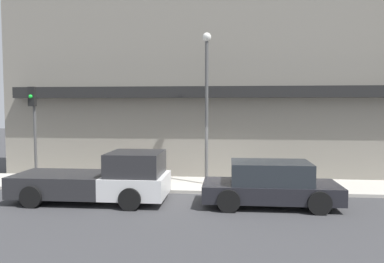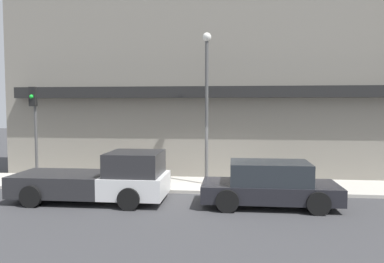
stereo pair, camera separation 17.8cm
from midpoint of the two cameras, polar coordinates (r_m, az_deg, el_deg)
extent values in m
plane|color=#38383A|center=(14.50, 2.14, -9.52)|extent=(80.00, 80.00, 0.00)
cube|color=#B7B2A8|center=(15.87, 2.44, -8.13)|extent=(36.00, 2.83, 0.12)
cube|color=gray|center=(18.50, 2.97, 8.60)|extent=(19.80, 3.00, 9.78)
cube|color=black|center=(16.65, 2.68, 6.02)|extent=(18.22, 0.60, 0.50)
cube|color=silver|center=(13.35, -8.90, -8.07)|extent=(2.15, 2.08, 0.73)
cube|color=#262628|center=(13.21, -8.94, -4.82)|extent=(1.83, 1.91, 0.80)
cube|color=#262628|center=(14.24, -19.52, -7.49)|extent=(3.22, 2.08, 0.73)
cylinder|color=black|center=(14.37, -7.64, -8.17)|extent=(0.74, 0.22, 0.74)
cylinder|color=black|center=(12.41, -9.86, -10.13)|extent=(0.74, 0.22, 0.74)
cylinder|color=black|center=(15.46, -19.86, -7.51)|extent=(0.74, 0.22, 0.74)
cylinder|color=black|center=(13.65, -23.64, -9.10)|extent=(0.74, 0.22, 0.74)
cube|color=black|center=(13.03, 11.44, -8.88)|extent=(4.52, 1.89, 0.56)
cube|color=#23282D|center=(12.91, 11.48, -6.11)|extent=(2.62, 1.70, 0.72)
cylinder|color=black|center=(14.18, 16.73, -8.46)|extent=(0.74, 0.22, 0.74)
cylinder|color=black|center=(12.38, 18.46, -10.30)|extent=(0.74, 0.22, 0.74)
cylinder|color=black|center=(13.92, 5.21, -8.55)|extent=(0.74, 0.22, 0.74)
cylinder|color=black|center=(12.07, 5.17, -10.48)|extent=(0.74, 0.22, 0.74)
cylinder|color=red|center=(15.30, -9.85, -7.43)|extent=(0.22, 0.22, 0.51)
sphere|color=red|center=(15.24, -9.86, -6.23)|extent=(0.21, 0.21, 0.21)
cylinder|color=#4C4C4C|center=(15.43, 1.91, 2.75)|extent=(0.14, 0.14, 5.87)
sphere|color=silver|center=(15.68, 1.93, 14.19)|extent=(0.36, 0.36, 0.36)
cylinder|color=#4C4C4C|center=(16.96, -23.06, -0.56)|extent=(0.12, 0.12, 4.03)
cube|color=black|center=(16.79, -23.47, 4.91)|extent=(0.28, 0.20, 0.80)
sphere|color=green|center=(16.68, -23.67, 4.91)|extent=(0.16, 0.16, 0.16)
camera|label=1|loc=(0.09, -90.33, -0.02)|focal=35.00mm
camera|label=2|loc=(0.09, 89.67, 0.02)|focal=35.00mm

